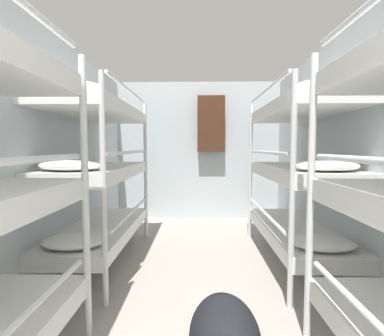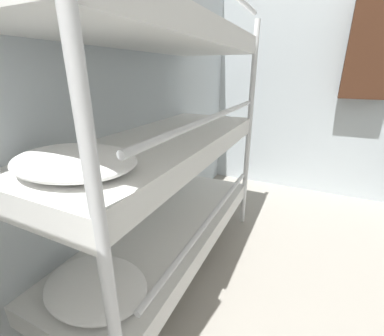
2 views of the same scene
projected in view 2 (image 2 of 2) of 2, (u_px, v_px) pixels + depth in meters
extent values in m
cube|color=silver|center=(338.00, 96.00, 2.80)|extent=(2.81, 0.06, 2.28)
cylinder|color=silver|center=(104.00, 256.00, 0.75)|extent=(0.04, 0.04, 1.76)
cylinder|color=silver|center=(249.00, 134.00, 2.24)|extent=(0.04, 0.04, 1.76)
cube|color=white|center=(168.00, 231.00, 1.82)|extent=(0.65, 1.81, 0.12)
ellipsoid|color=white|center=(96.00, 286.00, 1.22)|extent=(0.52, 0.40, 0.09)
cylinder|color=silver|center=(211.00, 217.00, 1.62)|extent=(0.03, 1.54, 0.03)
cube|color=white|center=(164.00, 146.00, 1.60)|extent=(0.65, 1.81, 0.12)
ellipsoid|color=white|center=(75.00, 161.00, 1.00)|extent=(0.52, 0.40, 0.09)
cylinder|color=silver|center=(214.00, 117.00, 1.40)|extent=(0.03, 1.54, 0.03)
cube|color=white|center=(160.00, 33.00, 1.38)|extent=(0.65, 1.81, 0.12)
cube|color=#472819|center=(373.00, 50.00, 2.43)|extent=(0.44, 0.12, 0.90)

